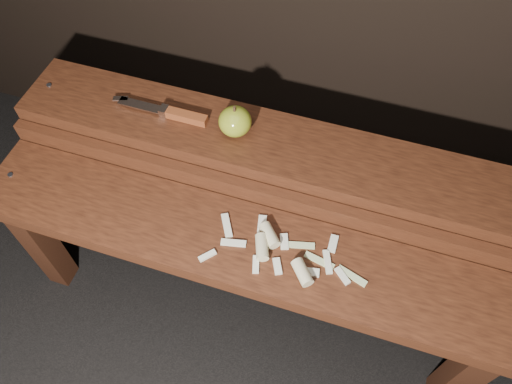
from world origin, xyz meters
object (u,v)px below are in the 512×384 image
(apple, at_px, (235,121))
(knife, at_px, (175,114))
(bench_front_tier, at_px, (239,260))
(bench_rear_tier, at_px, (270,165))

(apple, bearing_deg, knife, 179.97)
(bench_front_tier, height_order, knife, knife)
(apple, relative_size, knife, 0.33)
(bench_front_tier, height_order, bench_rear_tier, bench_rear_tier)
(bench_rear_tier, height_order, apple, apple)
(bench_rear_tier, distance_m, apple, 0.15)
(bench_front_tier, bearing_deg, knife, 134.95)
(bench_rear_tier, bearing_deg, apple, 177.05)
(bench_rear_tier, bearing_deg, bench_front_tier, -90.00)
(bench_front_tier, relative_size, knife, 5.08)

